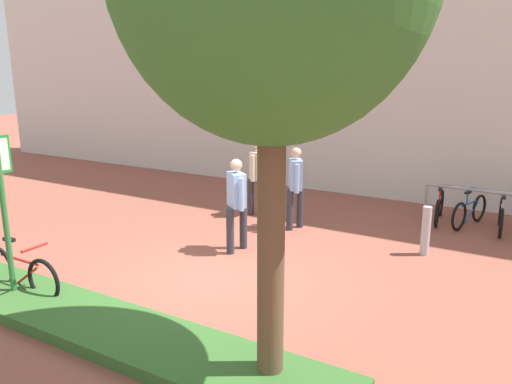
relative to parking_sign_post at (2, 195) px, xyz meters
name	(u,v)px	position (x,y,z in m)	size (l,w,h in m)	color
ground_plane	(214,280)	(2.10, 2.04, -1.58)	(60.00, 60.00, 0.00)	brown
planter_strip	(96,324)	(1.66, 0.00, -1.50)	(7.00, 1.10, 0.16)	#336028
parking_sign_post	(2,195)	(0.00, 0.00, 0.00)	(0.08, 0.36, 2.42)	#2D7238
bike_at_sign	(21,272)	(-0.08, 0.18, -1.23)	(1.68, 0.42, 0.86)	black
bollard_steel	(426,231)	(4.73, 4.88, -1.13)	(0.16, 0.16, 0.90)	#ADADB2
person_casual_tan	(237,199)	(1.70, 3.35, -0.60)	(0.50, 0.50, 1.72)	#2D2D38
person_shirt_white	(258,173)	(0.85, 5.59, -0.60)	(0.41, 0.61, 1.72)	#2D2D38
person_shirt_blue	(295,183)	(2.04, 5.08, -0.60)	(0.42, 0.53, 1.72)	#2D2D38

